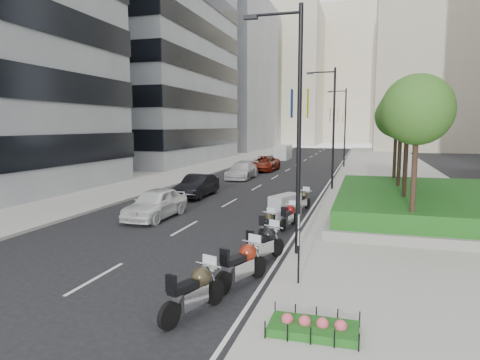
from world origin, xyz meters
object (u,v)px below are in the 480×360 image
at_px(motorcycle_3, 267,225).
at_px(car_a, 156,203).
at_px(motorcycle_6, 302,201).
at_px(delivery_van, 283,153).
at_px(parking_sign, 299,241).
at_px(lamp_post_2, 344,124).
at_px(lamp_post_1, 332,122).
at_px(lamp_post_0, 295,119).
at_px(car_c, 242,170).
at_px(motorcycle_2, 264,244).
at_px(motorcycle_5, 285,207).
at_px(car_d, 264,164).
at_px(motorcycle_1, 243,264).
at_px(motorcycle_0, 195,291).
at_px(car_b, 197,186).

height_order(motorcycle_3, car_a, car_a).
xyz_separation_m(motorcycle_6, delivery_van, (-8.05, 36.65, 0.35)).
bearing_deg(parking_sign, lamp_post_2, 90.99).
xyz_separation_m(lamp_post_1, motorcycle_6, (-0.88, -8.32, -4.47)).
distance_m(lamp_post_0, car_c, 23.98).
bearing_deg(lamp_post_0, motorcycle_6, 95.78).
relative_size(motorcycle_2, motorcycle_5, 1.03).
distance_m(motorcycle_2, motorcycle_6, 9.52).
xyz_separation_m(parking_sign, car_d, (-8.59, 32.34, -0.67)).
bearing_deg(motorcycle_1, lamp_post_1, 18.36).
bearing_deg(motorcycle_5, motorcycle_0, -159.39).
bearing_deg(car_c, car_a, -89.30).
bearing_deg(lamp_post_0, car_b, 126.19).
relative_size(parking_sign, delivery_van, 0.51).
height_order(parking_sign, car_b, parking_sign).
bearing_deg(motorcycle_1, lamp_post_0, 4.20).
xyz_separation_m(lamp_post_0, lamp_post_1, (0.00, 17.00, 0.00)).
bearing_deg(car_a, motorcycle_1, -46.73).
relative_size(lamp_post_1, motorcycle_6, 4.06).
height_order(car_b, car_c, car_c).
bearing_deg(car_b, motorcycle_5, -35.73).
distance_m(lamp_post_2, parking_sign, 38.18).
relative_size(car_c, car_d, 0.92).
bearing_deg(motorcycle_1, lamp_post_2, 19.68).
bearing_deg(motorcycle_3, car_b, 42.40).
bearing_deg(motorcycle_0, car_b, 40.22).
bearing_deg(car_b, car_a, -85.89).
bearing_deg(delivery_van, motorcycle_3, -79.66).
relative_size(car_a, car_d, 0.82).
distance_m(lamp_post_0, delivery_van, 46.38).
relative_size(motorcycle_5, car_d, 0.39).
relative_size(lamp_post_0, delivery_van, 1.85).
bearing_deg(motorcycle_0, lamp_post_2, 16.20).
distance_m(motorcycle_6, delivery_van, 37.53).
bearing_deg(delivery_van, motorcycle_0, -81.26).
distance_m(motorcycle_1, car_d, 33.34).
bearing_deg(lamp_post_1, car_c, 148.63).
bearing_deg(car_a, motorcycle_5, 17.94).
distance_m(motorcycle_2, delivery_van, 46.87).
height_order(parking_sign, car_d, parking_sign).
bearing_deg(car_a, motorcycle_0, -56.33).
xyz_separation_m(motorcycle_5, car_c, (-6.84, 15.58, 0.14)).
bearing_deg(motorcycle_6, parking_sign, -158.76).
bearing_deg(lamp_post_0, parking_sign, -77.67).
bearing_deg(motorcycle_3, delivery_van, 15.06).
relative_size(motorcycle_2, car_c, 0.43).
xyz_separation_m(motorcycle_5, car_d, (-6.46, 22.85, 0.16)).
xyz_separation_m(parking_sign, car_c, (-8.98, 25.07, -0.70)).
bearing_deg(parking_sign, car_c, 109.70).
relative_size(motorcycle_0, car_c, 0.45).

